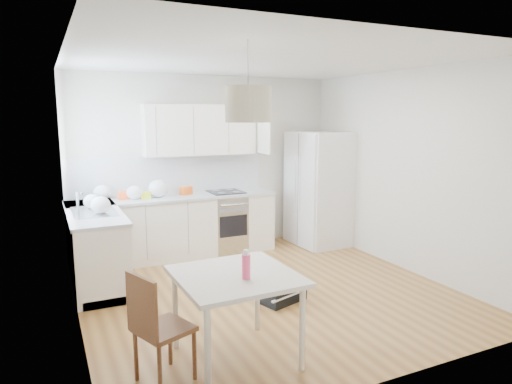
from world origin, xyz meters
TOP-DOWN VIEW (x-y plane):
  - floor at (0.00, 0.00)m, footprint 4.20×4.20m
  - ceiling at (0.00, 0.00)m, footprint 4.20×4.20m
  - wall_back at (0.00, 2.10)m, footprint 4.20×0.00m
  - wall_left at (-2.10, 0.00)m, footprint 0.00×4.20m
  - wall_right at (2.10, 0.00)m, footprint 0.00×4.20m
  - window_glassblock at (-2.09, 1.15)m, footprint 0.02×1.00m
  - cabinets_back at (-0.60, 1.80)m, footprint 3.00×0.60m
  - cabinets_left at (-1.80, 1.20)m, footprint 0.60×1.80m
  - counter_back at (-0.60, 1.80)m, footprint 3.02×0.64m
  - counter_left at (-1.80, 1.20)m, footprint 0.64×1.82m
  - backsplash_back at (-0.60, 2.09)m, footprint 3.00×0.01m
  - backsplash_left at (-2.09, 1.20)m, footprint 0.01×1.80m
  - upper_cabinets at (-0.15, 1.94)m, footprint 1.70×0.32m
  - range_oven at (0.20, 1.80)m, footprint 0.50×0.61m
  - sink at (-1.80, 1.15)m, footprint 0.50×0.80m
  - refrigerator at (1.72, 1.51)m, footprint 0.91×0.95m
  - dining_table at (-0.92, -1.28)m, footprint 1.00×1.00m
  - dining_chair at (-1.56, -1.33)m, footprint 0.50×0.50m
  - drink_bottle at (-0.89, -1.42)m, footprint 0.08×0.08m
  - gym_bag at (0.03, -0.33)m, footprint 0.59×0.47m
  - pendant_lamp at (-0.75, -1.16)m, footprint 0.47×0.47m
  - grocery_bag_a at (-1.61, 1.91)m, footprint 0.23×0.20m
  - grocery_bag_b at (-1.19, 1.76)m, footprint 0.22×0.19m
  - grocery_bag_c at (-0.84, 1.80)m, footprint 0.28×0.24m
  - grocery_bag_d at (-1.80, 1.37)m, footprint 0.20×0.17m
  - grocery_bag_e at (-1.73, 0.99)m, footprint 0.23×0.20m
  - snack_orange at (-0.41, 1.87)m, footprint 0.20×0.16m
  - snack_yellow at (-1.04, 1.78)m, footprint 0.15×0.10m
  - snack_red at (-1.31, 1.86)m, footprint 0.18×0.13m

SIDE VIEW (x-z plane):
  - floor at x=0.00m, z-range 0.00..0.00m
  - gym_bag at x=0.03m, z-range 0.00..0.24m
  - cabinets_back at x=-0.60m, z-range 0.00..0.88m
  - cabinets_left at x=-1.80m, z-range 0.00..0.88m
  - range_oven at x=0.20m, z-range 0.00..0.88m
  - dining_chair at x=-1.56m, z-range 0.00..0.92m
  - dining_table at x=-0.92m, z-range 0.30..1.07m
  - drink_bottle at x=-0.89m, z-range 0.77..1.01m
  - counter_back at x=-0.60m, z-range 0.88..0.92m
  - counter_left at x=-1.80m, z-range 0.88..0.92m
  - sink at x=-1.80m, z-range 0.84..0.99m
  - refrigerator at x=1.72m, z-range 0.00..1.84m
  - snack_yellow at x=-1.04m, z-range 0.92..1.02m
  - snack_red at x=-1.31m, z-range 0.92..1.04m
  - snack_orange at x=-0.41m, z-range 0.92..1.04m
  - grocery_bag_d at x=-1.80m, z-range 0.92..1.10m
  - grocery_bag_b at x=-1.19m, z-range 0.92..1.12m
  - grocery_bag_e at x=-1.73m, z-range 0.92..1.13m
  - grocery_bag_a at x=-1.61m, z-range 0.92..1.13m
  - grocery_bag_c at x=-0.84m, z-range 0.92..1.18m
  - backsplash_back at x=-0.60m, z-range 0.92..1.50m
  - backsplash_left at x=-2.09m, z-range 0.92..1.50m
  - wall_back at x=0.00m, z-range -0.75..3.45m
  - wall_left at x=-2.10m, z-range -0.75..3.45m
  - wall_right at x=2.10m, z-range -0.75..3.45m
  - window_glassblock at x=-2.09m, z-range 1.25..2.25m
  - upper_cabinets at x=-0.15m, z-range 1.50..2.25m
  - pendant_lamp at x=-0.75m, z-range 2.03..2.33m
  - ceiling at x=0.00m, z-range 2.70..2.70m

